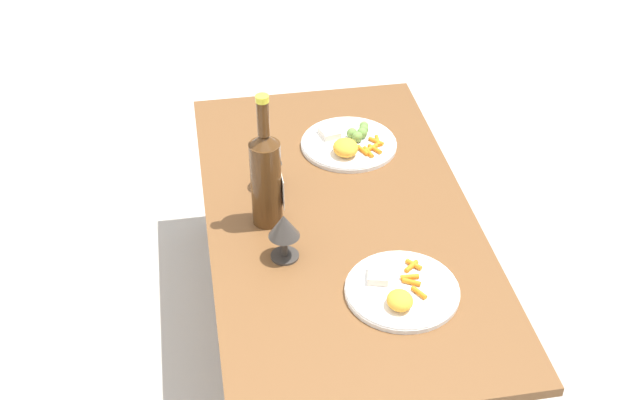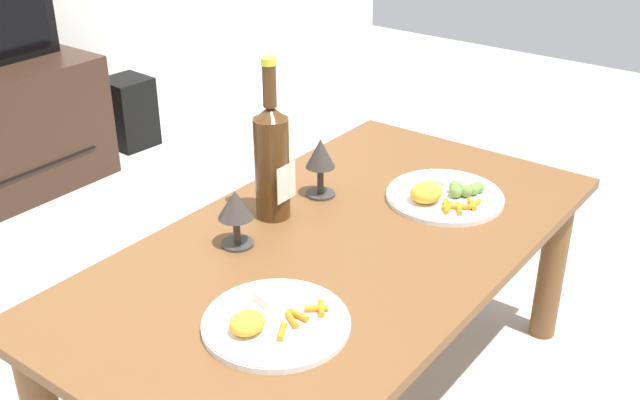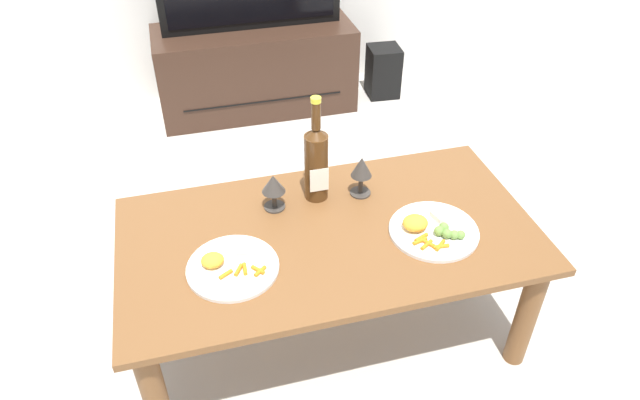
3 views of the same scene
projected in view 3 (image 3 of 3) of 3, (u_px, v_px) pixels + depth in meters
name	position (u px, v px, depth m)	size (l,w,h in m)	color
ground_plane	(328.00, 329.00, 2.12)	(6.40, 6.40, 0.00)	#B7B2A8
dining_table	(329.00, 250.00, 1.88)	(1.31, 0.70, 0.47)	brown
tv_stand	(256.00, 69.00, 3.30)	(1.10, 0.44, 0.48)	#382319
floor_speaker	(383.00, 71.00, 3.48)	(0.18, 0.18, 0.30)	black
wine_bottle	(316.00, 160.00, 1.89)	(0.08, 0.08, 0.38)	#4C2D14
goblet_left	(273.00, 186.00, 1.87)	(0.08, 0.08, 0.13)	#38332D
goblet_right	(361.00, 169.00, 1.93)	(0.07, 0.07, 0.15)	#38332D
dinner_plate_left	(232.00, 266.00, 1.69)	(0.27, 0.27, 0.05)	white
dinner_plate_right	(433.00, 229.00, 1.82)	(0.28, 0.28, 0.06)	white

